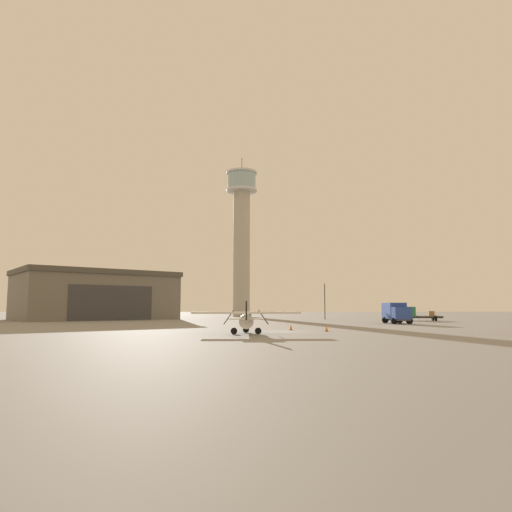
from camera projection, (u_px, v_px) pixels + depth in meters
ground_plane at (284, 332)px, 47.39m from camera, size 400.00×400.00×0.00m
control_tower at (242, 229)px, 122.71m from camera, size 8.28×8.28×43.26m
hangar at (95, 295)px, 94.37m from camera, size 35.92×33.81×9.86m
airplane_white at (246, 319)px, 42.89m from camera, size 10.31×8.11×3.06m
truck_box_blue at (396, 312)px, 70.48m from camera, size 3.48×6.17×3.20m
truck_flatbed_green at (416, 314)px, 84.78m from camera, size 7.06×3.81×2.59m
light_post_east at (325, 297)px, 94.98m from camera, size 0.44×0.44×7.66m
traffic_cone_near_left at (291, 327)px, 50.64m from camera, size 0.36×0.36×0.70m
traffic_cone_near_right at (327, 328)px, 47.77m from camera, size 0.36×0.36×0.68m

